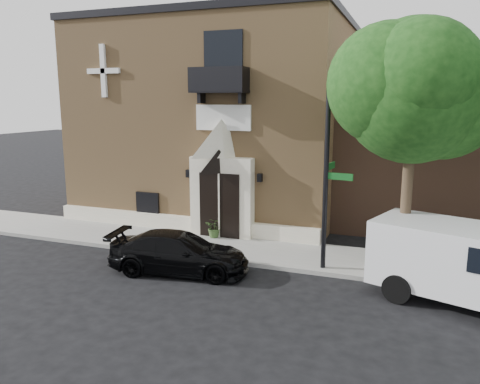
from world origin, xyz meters
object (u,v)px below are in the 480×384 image
Objects in this scene: black_sedan at (179,253)px; dumpster at (466,265)px; street_sign at (327,178)px; fire_hydrant at (440,271)px; pedestrian_near at (409,246)px.

dumpster is (8.66, 1.61, 0.11)m from black_sedan.
fire_hydrant is at bearing 4.27° from street_sign.
pedestrian_near is (7.06, 2.18, 0.36)m from black_sedan.
dumpster is at bearing 7.02° from street_sign.
pedestrian_near is at bearing 141.24° from fire_hydrant.
street_sign is (4.45, 1.68, 2.48)m from black_sedan.
street_sign is at bearing -166.46° from dumpster.
dumpster is (0.69, 0.16, 0.21)m from fire_hydrant.
pedestrian_near is at bearing 18.88° from street_sign.
pedestrian_near is (-1.60, 0.57, 0.25)m from dumpster.
dumpster is 1.20× the size of pedestrian_near.
pedestrian_near reaches higher than fire_hydrant.
street_sign is 3.38× the size of pedestrian_near.
street_sign is 6.96× the size of fire_hydrant.
street_sign reaches higher than fire_hydrant.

